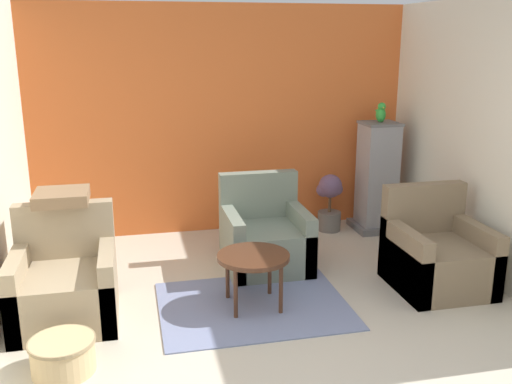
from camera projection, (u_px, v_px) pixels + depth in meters
name	position (u px, v px, depth m)	size (l,w,h in m)	color
wall_back_accent	(223.00, 121.00, 6.62)	(4.46, 0.06, 2.62)	orange
wall_right	(481.00, 139.00, 5.44)	(0.06, 3.45, 2.62)	beige
area_rug	(253.00, 305.00, 4.93)	(1.61, 1.26, 0.01)	slate
coffee_table	(253.00, 260.00, 4.82)	(0.62, 0.62, 0.48)	#472819
armchair_left	(65.00, 286.00, 4.64)	(0.81, 0.83, 0.91)	#9E896B
armchair_right	(437.00, 257.00, 5.26)	(0.81, 0.83, 0.91)	#7A664C
armchair_middle	(265.00, 239.00, 5.72)	(0.81, 0.83, 0.91)	slate
birdcage	(377.00, 179.00, 6.76)	(0.52, 0.52, 1.30)	slate
parrot	(381.00, 113.00, 6.56)	(0.11, 0.20, 0.23)	green
potted_plant	(330.00, 200.00, 6.78)	(0.31, 0.28, 0.69)	#66605B
wicker_basket	(63.00, 354.00, 3.94)	(0.46, 0.46, 0.24)	tan
throw_pillow	(62.00, 197.00, 4.75)	(0.44, 0.44, 0.10)	#846647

